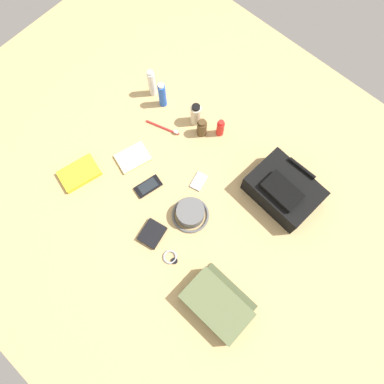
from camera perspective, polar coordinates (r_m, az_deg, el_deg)
name	(u,v)px	position (r m, az deg, el deg)	size (l,w,h in m)	color
ground_plane	(192,196)	(1.68, 0.00, -0.57)	(2.64, 2.02, 0.02)	tan
backpack	(284,190)	(1.66, 14.25, 0.28)	(0.32, 0.24, 0.14)	black
toiletry_pouch	(217,305)	(1.54, 3.94, -17.31)	(0.28, 0.21, 0.09)	#56603D
bucket_hat	(190,213)	(1.61, -0.25, -3.38)	(0.17, 0.17, 0.07)	#575757
toothpaste_tube	(152,83)	(1.85, -6.35, 16.67)	(0.04, 0.04, 0.17)	white
deodorant_spray	(162,95)	(1.81, -4.71, 15.00)	(0.04, 0.04, 0.16)	blue
lotion_bottle	(196,114)	(1.77, 0.62, 12.14)	(0.05, 0.05, 0.13)	beige
cologne_bottle	(202,128)	(1.75, 1.56, 10.09)	(0.05, 0.05, 0.11)	#473319
sunscreen_spray	(220,128)	(1.75, 4.50, 10.03)	(0.04, 0.04, 0.11)	red
paperback_novel	(79,173)	(1.77, -17.33, 2.82)	(0.16, 0.20, 0.03)	yellow
cell_phone	(148,186)	(1.68, -6.94, 0.89)	(0.09, 0.13, 0.01)	black
media_player	(199,181)	(1.68, 1.05, 1.67)	(0.07, 0.09, 0.01)	#B7B7BC
wristwatch	(171,257)	(1.59, -3.39, -10.26)	(0.07, 0.06, 0.01)	#99999E
toothbrush	(164,128)	(1.80, -4.38, 10.02)	(0.17, 0.06, 0.02)	red
wallet	(152,234)	(1.61, -6.31, -6.53)	(0.09, 0.11, 0.02)	black
notepad	(133,158)	(1.75, -9.29, 5.37)	(0.11, 0.15, 0.02)	beige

